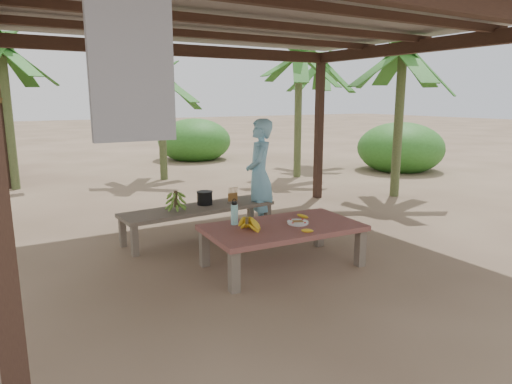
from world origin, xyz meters
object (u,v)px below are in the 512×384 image
bench (199,211)px  water_flask (234,214)px  cooking_pot (205,198)px  work_table (283,231)px  woman (259,175)px  plate (298,223)px  ripe_banana_bunch (247,224)px

bench → water_flask: 1.23m
bench → cooking_pot: (0.14, 0.11, 0.15)m
work_table → cooking_pot: size_ratio=8.51×
water_flask → woman: 1.56m
work_table → plate: size_ratio=7.37×
cooking_pot → woman: size_ratio=0.13×
ripe_banana_bunch → water_flask: (0.01, 0.32, 0.05)m
work_table → plate: (0.18, -0.05, 0.08)m
ripe_banana_bunch → cooking_pot: 1.65m
cooking_pot → woman: (0.82, -0.16, 0.29)m
bench → ripe_banana_bunch: (-0.08, -1.53, 0.19)m
bench → cooking_pot: 0.23m
work_table → cooking_pot: 1.66m
woman → water_flask: bearing=-7.2°
bench → plate: plate is taller
ripe_banana_bunch → water_flask: size_ratio=0.90×
water_flask → woman: size_ratio=0.19×
work_table → cooking_pot: cooking_pot is taller
plate → ripe_banana_bunch: bearing=175.7°
plate → water_flask: bearing=150.3°
water_flask → cooking_pot: bearing=81.0°
plate → cooking_pot: bearing=104.6°
work_table → bench: (-0.40, 1.53, -0.04)m
bench → cooking_pot: size_ratio=10.28×
ripe_banana_bunch → cooking_pot: ripe_banana_bunch is taller
plate → woman: (0.38, 1.52, 0.32)m
plate → woman: bearing=75.9°
water_flask → bench: bearing=86.7°
bench → woman: woman is taller
bench → cooking_pot: cooking_pot is taller
ripe_banana_bunch → water_flask: 0.32m
plate → water_flask: (-0.65, 0.37, 0.11)m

